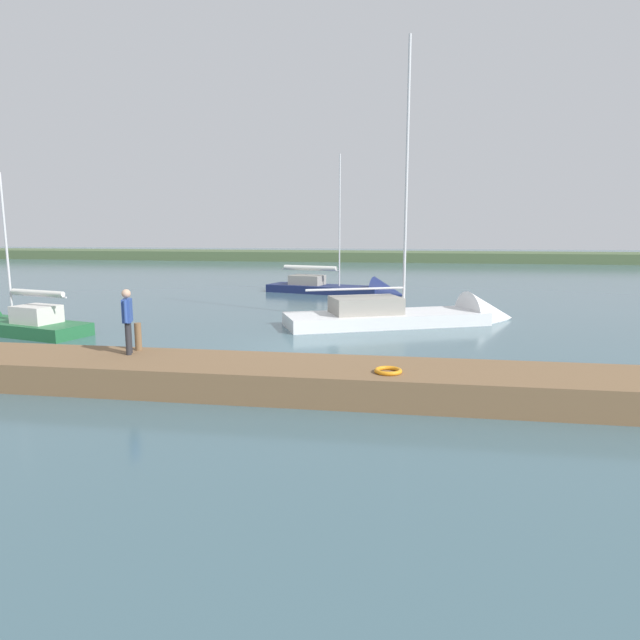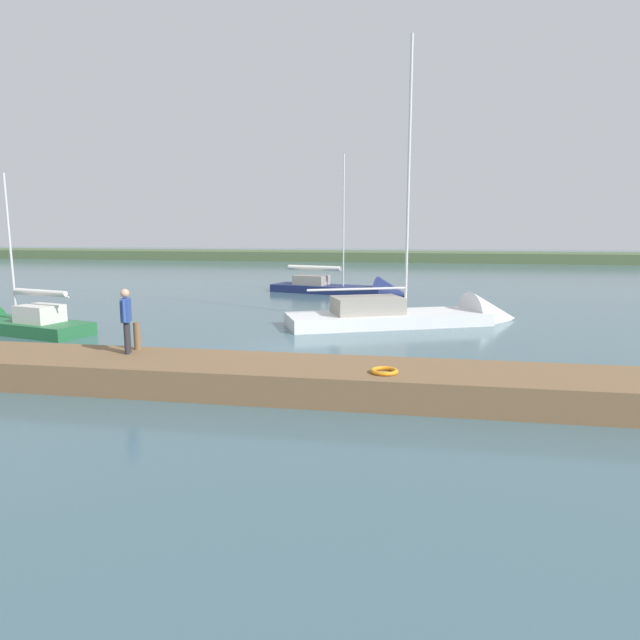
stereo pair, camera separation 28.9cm
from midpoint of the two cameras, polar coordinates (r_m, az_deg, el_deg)
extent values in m
plane|color=#42606B|center=(19.21, -0.92, -2.99)|extent=(200.00, 200.00, 0.00)
cube|color=#4C603D|center=(73.21, 7.21, 6.08)|extent=(180.00, 8.00, 2.40)
cube|color=brown|center=(14.21, -4.89, -5.90)|extent=(26.81, 2.53, 0.75)
cylinder|color=brown|center=(16.30, -17.91, -1.59)|extent=(0.19, 0.19, 0.77)
torus|color=orange|center=(13.17, 7.30, -5.26)|extent=(0.66, 0.66, 0.10)
cube|color=white|center=(24.06, 7.40, -0.33)|extent=(9.02, 5.74, 0.91)
cone|color=white|center=(26.20, 17.70, 0.10)|extent=(3.10, 3.23, 2.54)
cube|color=gray|center=(23.62, 5.26, 1.53)|extent=(3.37, 2.83, 0.71)
cylinder|color=silver|center=(24.09, 9.50, 14.26)|extent=(0.12, 0.12, 11.33)
cylinder|color=silver|center=(23.40, 4.24, 3.21)|extent=(4.06, 1.79, 0.10)
cube|color=navy|center=(35.97, 1.13, 2.99)|extent=(7.89, 4.09, 0.76)
cone|color=navy|center=(34.44, 7.73, 2.62)|extent=(2.45, 2.60, 2.16)
cube|color=gray|center=(36.43, -0.69, 4.17)|extent=(2.43, 1.94, 0.62)
cylinder|color=silver|center=(35.34, 2.70, 10.17)|extent=(0.09, 0.09, 8.23)
cylinder|color=silver|center=(36.29, -0.39, 5.22)|extent=(4.03, 1.17, 0.07)
cylinder|color=silver|center=(36.28, -0.39, 5.41)|extent=(3.69, 1.28, 0.30)
cube|color=#236638|center=(24.93, -27.62, -0.94)|extent=(5.79, 3.18, 0.76)
cube|color=silver|center=(24.25, -26.68, 0.60)|extent=(1.83, 1.60, 0.68)
cylinder|color=silver|center=(25.12, -29.08, 6.54)|extent=(0.09, 0.09, 5.78)
cylinder|color=silver|center=(24.05, -26.60, 2.31)|extent=(2.94, 0.83, 0.07)
cylinder|color=silver|center=(24.04, -26.62, 2.60)|extent=(2.68, 0.88, 0.20)
cylinder|color=#28282D|center=(15.98, -18.75, -1.65)|extent=(0.14, 0.14, 0.88)
cylinder|color=#28282D|center=(15.77, -18.86, -1.80)|extent=(0.14, 0.14, 0.88)
cube|color=#2D4C9E|center=(15.75, -18.95, 0.96)|extent=(0.37, 0.52, 0.62)
sphere|color=tan|center=(15.70, -19.04, 2.63)|extent=(0.24, 0.24, 0.24)
cylinder|color=#2D4C9E|center=(16.04, -18.79, 1.17)|extent=(0.09, 0.09, 0.59)
cylinder|color=#2D4C9E|center=(15.47, -19.11, 0.87)|extent=(0.09, 0.09, 0.59)
camera|label=1|loc=(0.14, -89.57, 0.07)|focal=30.95mm
camera|label=2|loc=(0.14, 90.43, -0.07)|focal=30.95mm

